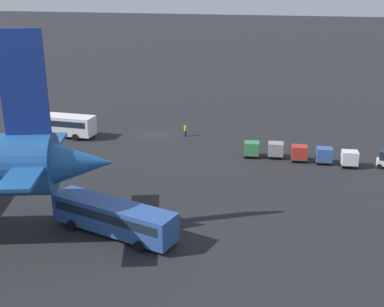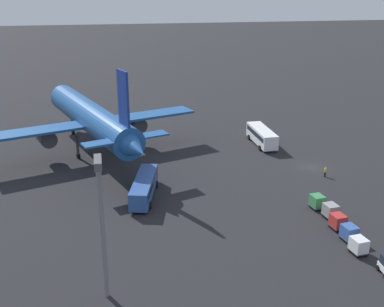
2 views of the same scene
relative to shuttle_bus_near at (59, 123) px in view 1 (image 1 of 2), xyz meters
The scene contains 9 objects.
ground_plane 14.34m from the shuttle_bus_near, 161.15° to the right, with size 600.00×600.00×0.00m, color #232326.
shuttle_bus_near is the anchor object (origin of this frame).
shuttle_bus_far 32.13m from the shuttle_bus_near, 128.77° to the left, with size 12.37×5.49×3.01m.
worker_person 18.57m from the shuttle_bus_near, 164.82° to the right, with size 0.38×0.38×1.74m.
cargo_cart_white 40.80m from the shuttle_bus_near, behind, with size 2.19×1.91×2.06m.
cargo_cart_blue 37.77m from the shuttle_bus_near, behind, with size 2.19×1.91×2.06m.
cargo_cart_red 34.76m from the shuttle_bus_near, behind, with size 2.19×1.91×2.06m.
cargo_cart_grey 31.73m from the shuttle_bus_near, behind, with size 2.19×1.91×2.06m.
cargo_cart_green 28.75m from the shuttle_bus_near, behind, with size 2.19×1.91×2.06m.
Camera 1 is at (-23.73, 64.51, 21.09)m, focal length 45.00 mm.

